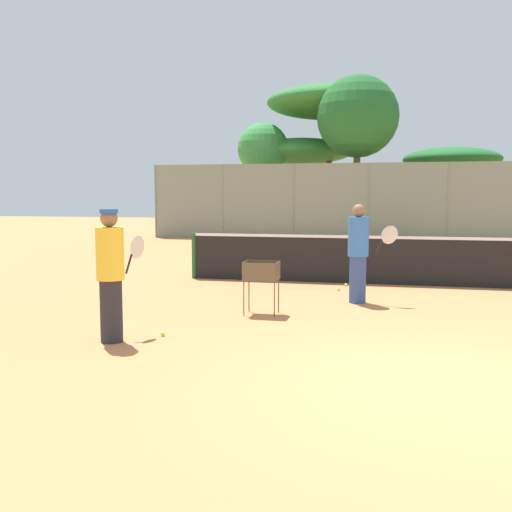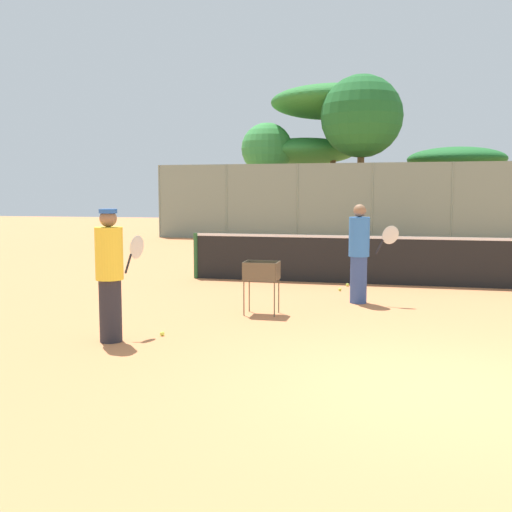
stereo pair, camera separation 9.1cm
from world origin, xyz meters
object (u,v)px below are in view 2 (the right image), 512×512
at_px(player_white_outfit, 359,253).
at_px(ball_cart, 262,275).
at_px(player_red_cap, 110,273).
at_px(parked_car, 290,220).
at_px(tennis_net, 421,260).

bearing_deg(player_white_outfit, ball_cart, -138.72).
relative_size(player_red_cap, parked_car, 0.43).
xyz_separation_m(tennis_net, ball_cart, (-2.68, -3.77, 0.09)).
height_order(tennis_net, player_white_outfit, player_white_outfit).
xyz_separation_m(player_red_cap, parked_car, (-1.48, 21.93, -0.27)).
relative_size(player_white_outfit, player_red_cap, 1.01).
relative_size(tennis_net, player_white_outfit, 5.75).
xyz_separation_m(player_white_outfit, player_red_cap, (-3.07, -3.68, 0.00)).
relative_size(ball_cart, parked_car, 0.21).
distance_m(player_red_cap, parked_car, 21.99).
bearing_deg(ball_cart, parked_car, 98.81).
height_order(tennis_net, ball_cart, tennis_net).
bearing_deg(parked_car, player_white_outfit, -76.00).
relative_size(tennis_net, player_red_cap, 5.79).
bearing_deg(parked_car, player_red_cap, -86.14).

